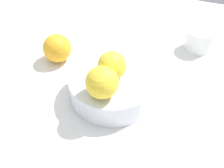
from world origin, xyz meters
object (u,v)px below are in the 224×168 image
Objects in this scene: orange_in_bowl_0 at (111,66)px; ceramic_cup at (199,40)px; fruit_bowl at (112,86)px; orange_loose_0 at (57,48)px; orange_in_bowl_1 at (104,83)px.

orange_in_bowl_0 is 0.87× the size of ceramic_cup.
fruit_bowl is 19.66cm from orange_loose_0.
ceramic_cup is (-31.46, 16.24, -6.35)cm from orange_in_bowl_1.
fruit_bowl is 2.62× the size of orange_loose_0.
fruit_bowl and ceramic_cup have the same top height.
fruit_bowl is at bearing 67.47° from orange_loose_0.
orange_in_bowl_0 is 31.44cm from ceramic_cup.
orange_loose_0 is 39.25cm from ceramic_cup.
orange_in_bowl_1 reaches higher than fruit_bowl.
ceramic_cup is at bearing 117.45° from orange_loose_0.
orange_in_bowl_0 is at bearing -19.29° from fruit_bowl.
orange_loose_0 is (-13.37, -18.59, -5.49)cm from orange_in_bowl_1.
ceramic_cup is (-18.09, 34.82, -0.85)cm from orange_loose_0.
orange_loose_0 is at bearing -113.36° from orange_in_bowl_0.
orange_loose_0 is at bearing -112.53° from fruit_bowl.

